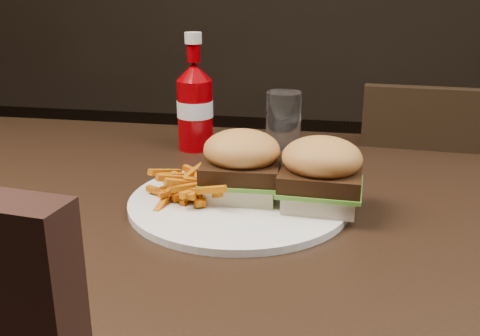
% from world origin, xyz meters
% --- Properties ---
extents(dining_table, '(1.20, 0.80, 0.04)m').
position_xyz_m(dining_table, '(0.00, 0.00, 0.73)').
color(dining_table, black).
rests_on(dining_table, ground).
extents(chair_far, '(0.42, 0.42, 0.04)m').
position_xyz_m(chair_far, '(0.45, 0.50, 0.43)').
color(chair_far, black).
rests_on(chair_far, ground).
extents(plate, '(0.29, 0.29, 0.01)m').
position_xyz_m(plate, '(0.08, 0.01, 0.76)').
color(plate, white).
rests_on(plate, dining_table).
extents(sandwich_half_a, '(0.09, 0.09, 0.02)m').
position_xyz_m(sandwich_half_a, '(0.08, 0.02, 0.77)').
color(sandwich_half_a, beige).
rests_on(sandwich_half_a, plate).
extents(sandwich_half_b, '(0.09, 0.09, 0.02)m').
position_xyz_m(sandwich_half_b, '(0.19, 0.01, 0.77)').
color(sandwich_half_b, beige).
rests_on(sandwich_half_b, plate).
extents(fries_pile, '(0.14, 0.14, 0.04)m').
position_xyz_m(fries_pile, '(0.02, 0.00, 0.78)').
color(fries_pile, '#C48010').
rests_on(fries_pile, plate).
extents(ketchup_bottle, '(0.07, 0.07, 0.12)m').
position_xyz_m(ketchup_bottle, '(-0.04, 0.25, 0.81)').
color(ketchup_bottle, '#7F0004').
rests_on(ketchup_bottle, dining_table).
extents(tumbler, '(0.07, 0.07, 0.10)m').
position_xyz_m(tumbler, '(0.11, 0.27, 0.81)').
color(tumbler, white).
rests_on(tumbler, dining_table).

